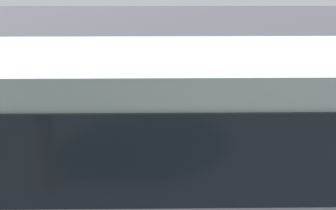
% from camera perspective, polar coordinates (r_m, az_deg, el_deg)
% --- Properties ---
extents(ground_plane, '(80.00, 80.00, 0.00)m').
position_cam_1_polar(ground_plane, '(11.23, 3.34, -4.09)').
color(ground_plane, '#38383D').
extents(tour_bus, '(10.87, 2.69, 3.25)m').
position_cam_1_polar(tour_bus, '(5.87, 15.73, -8.68)').
color(tour_bus, '#B7BABF').
rests_on(tour_bus, ground_plane).
extents(spectator_left, '(0.57, 0.38, 1.71)m').
position_cam_1_polar(spectator_left, '(8.86, 15.99, -3.90)').
color(spectator_left, '#473823').
rests_on(spectator_left, ground_plane).
extents(spectator_centre, '(0.57, 0.33, 1.67)m').
position_cam_1_polar(spectator_centre, '(8.43, 9.40, -4.80)').
color(spectator_centre, black).
rests_on(spectator_centre, ground_plane).
extents(spectator_right, '(0.58, 0.36, 1.67)m').
position_cam_1_polar(spectator_right, '(8.65, 1.93, -3.97)').
color(spectator_right, black).
rests_on(spectator_right, ground_plane).
extents(spectator_far_right, '(0.58, 0.34, 1.78)m').
position_cam_1_polar(spectator_far_right, '(8.64, -6.71, -3.50)').
color(spectator_far_right, black).
rests_on(spectator_far_right, ground_plane).
extents(parked_motorcycle_silver, '(2.02, 0.74, 0.99)m').
position_cam_1_polar(parked_motorcycle_silver, '(8.31, 14.47, -9.32)').
color(parked_motorcycle_silver, black).
rests_on(parked_motorcycle_silver, ground_plane).
extents(parked_motorcycle_dark, '(2.05, 0.58, 0.99)m').
position_cam_1_polar(parked_motorcycle_dark, '(8.13, -12.92, -9.83)').
color(parked_motorcycle_dark, black).
rests_on(parked_motorcycle_dark, ground_plane).
extents(stunt_motorcycle, '(1.95, 0.66, 1.81)m').
position_cam_1_polar(stunt_motorcycle, '(12.75, -14.04, 2.99)').
color(stunt_motorcycle, black).
rests_on(stunt_motorcycle, ground_plane).
extents(traffic_cone, '(0.34, 0.34, 0.63)m').
position_cam_1_polar(traffic_cone, '(11.32, -5.79, -2.32)').
color(traffic_cone, orange).
rests_on(traffic_cone, ground_plane).
extents(bay_line_a, '(0.17, 4.91, 0.01)m').
position_cam_1_polar(bay_line_a, '(13.63, 20.26, -1.17)').
color(bay_line_a, white).
rests_on(bay_line_a, ground_plane).
extents(bay_line_b, '(0.16, 4.49, 0.01)m').
position_cam_1_polar(bay_line_b, '(12.95, 9.09, -1.24)').
color(bay_line_b, white).
rests_on(bay_line_b, ground_plane).
extents(bay_line_c, '(0.15, 3.77, 0.01)m').
position_cam_1_polar(bay_line_c, '(12.79, -2.81, -1.26)').
color(bay_line_c, white).
rests_on(bay_line_c, ground_plane).
extents(bay_line_d, '(0.15, 3.79, 0.01)m').
position_cam_1_polar(bay_line_d, '(13.19, -14.50, -1.24)').
color(bay_line_d, white).
rests_on(bay_line_d, ground_plane).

